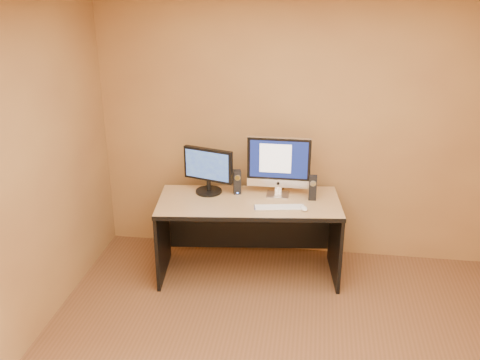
# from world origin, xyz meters

# --- Properties ---
(walls) EXTENTS (4.00, 4.00, 2.60)m
(walls) POSITION_xyz_m (0.00, 0.00, 1.30)
(walls) COLOR #A97C44
(walls) RESTS_ON ground
(desk) EXTENTS (1.72, 0.91, 0.76)m
(desk) POSITION_xyz_m (-0.46, 1.45, 0.38)
(desk) COLOR tan
(desk) RESTS_ON ground
(imac) EXTENTS (0.59, 0.22, 0.57)m
(imac) POSITION_xyz_m (-0.21, 1.62, 1.04)
(imac) COLOR silver
(imac) RESTS_ON desk
(second_monitor) EXTENTS (0.54, 0.38, 0.43)m
(second_monitor) POSITION_xyz_m (-0.86, 1.60, 0.98)
(second_monitor) COLOR black
(second_monitor) RESTS_ON desk
(speaker_left) EXTENTS (0.09, 0.09, 0.23)m
(speaker_left) POSITION_xyz_m (-0.59, 1.61, 0.87)
(speaker_left) COLOR black
(speaker_left) RESTS_ON desk
(speaker_right) EXTENTS (0.07, 0.07, 0.23)m
(speaker_right) POSITION_xyz_m (0.11, 1.58, 0.87)
(speaker_right) COLOR black
(speaker_right) RESTS_ON desk
(keyboard) EXTENTS (0.46, 0.20, 0.02)m
(keyboard) POSITION_xyz_m (-0.18, 1.33, 0.77)
(keyboard) COLOR silver
(keyboard) RESTS_ON desk
(mouse) EXTENTS (0.09, 0.12, 0.04)m
(mouse) POSITION_xyz_m (0.04, 1.33, 0.78)
(mouse) COLOR white
(mouse) RESTS_ON desk
(cable_a) EXTENTS (0.10, 0.21, 0.01)m
(cable_a) POSITION_xyz_m (-0.18, 1.72, 0.77)
(cable_a) COLOR black
(cable_a) RESTS_ON desk
(cable_b) EXTENTS (0.08, 0.17, 0.01)m
(cable_b) POSITION_xyz_m (-0.20, 1.72, 0.77)
(cable_b) COLOR black
(cable_b) RESTS_ON desk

